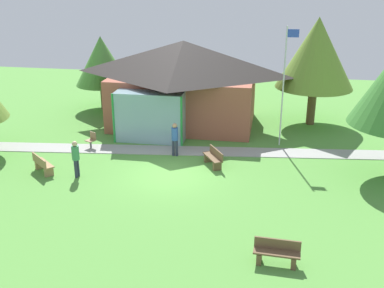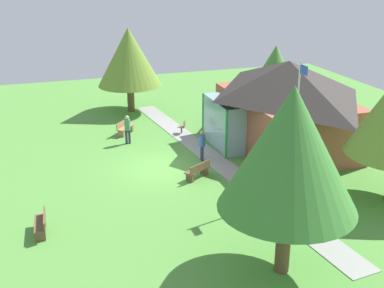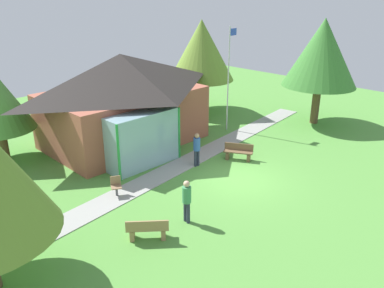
{
  "view_description": "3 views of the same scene",
  "coord_description": "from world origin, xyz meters",
  "px_view_note": "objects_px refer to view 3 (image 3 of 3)",
  "views": [
    {
      "loc": [
        4.4,
        -19.39,
        9.04
      ],
      "look_at": [
        0.82,
        1.23,
        1.14
      ],
      "focal_mm": 43.9,
      "sensor_mm": 36.0,
      "label": 1
    },
    {
      "loc": [
        23.02,
        -5.89,
        10.26
      ],
      "look_at": [
        -0.42,
        1.87,
        0.98
      ],
      "focal_mm": 45.87,
      "sensor_mm": 36.0,
      "label": 2
    },
    {
      "loc": [
        -13.09,
        -10.12,
        8.29
      ],
      "look_at": [
        -0.14,
        2.86,
        1.02
      ],
      "focal_mm": 36.66,
      "sensor_mm": 36.0,
      "label": 3
    }
  ],
  "objects_px": {
    "pavilion": "(123,98)",
    "bench_rear_near_path": "(238,152)",
    "visitor_strolling_lawn": "(187,198)",
    "visitor_on_path": "(197,147)",
    "tree_east_hedge": "(322,53)",
    "flagpole": "(229,75)",
    "bench_mid_left": "(148,230)",
    "patio_chair_west": "(116,187)",
    "tree_behind_pavilion_right": "(201,50)"
  },
  "relations": [
    {
      "from": "flagpole",
      "to": "bench_rear_near_path",
      "type": "relative_size",
      "value": 4.17
    },
    {
      "from": "flagpole",
      "to": "tree_east_hedge",
      "type": "xyz_separation_m",
      "value": [
        5.12,
        -3.21,
        1.12
      ]
    },
    {
      "from": "visitor_on_path",
      "to": "bench_mid_left",
      "type": "bearing_deg",
      "value": -145.68
    },
    {
      "from": "pavilion",
      "to": "patio_chair_west",
      "type": "bearing_deg",
      "value": -129.76
    },
    {
      "from": "bench_mid_left",
      "to": "patio_chair_west",
      "type": "bearing_deg",
      "value": 113.98
    },
    {
      "from": "bench_mid_left",
      "to": "visitor_strolling_lawn",
      "type": "distance_m",
      "value": 1.88
    },
    {
      "from": "visitor_strolling_lawn",
      "to": "visitor_on_path",
      "type": "height_order",
      "value": "same"
    },
    {
      "from": "visitor_on_path",
      "to": "tree_east_hedge",
      "type": "xyz_separation_m",
      "value": [
        10.4,
        -0.7,
        3.55
      ]
    },
    {
      "from": "patio_chair_west",
      "to": "flagpole",
      "type": "bearing_deg",
      "value": -138.75
    },
    {
      "from": "bench_rear_near_path",
      "to": "visitor_strolling_lawn",
      "type": "xyz_separation_m",
      "value": [
        -6.01,
        -2.33,
        0.62
      ]
    },
    {
      "from": "visitor_strolling_lawn",
      "to": "tree_behind_pavilion_right",
      "type": "bearing_deg",
      "value": 138.38
    },
    {
      "from": "visitor_strolling_lawn",
      "to": "tree_east_hedge",
      "type": "distance_m",
      "value": 14.97
    },
    {
      "from": "pavilion",
      "to": "tree_behind_pavilion_right",
      "type": "height_order",
      "value": "tree_behind_pavilion_right"
    },
    {
      "from": "pavilion",
      "to": "tree_east_hedge",
      "type": "distance_m",
      "value": 12.61
    },
    {
      "from": "visitor_on_path",
      "to": "flagpole",
      "type": "bearing_deg",
      "value": 30.8
    },
    {
      "from": "tree_behind_pavilion_right",
      "to": "patio_chair_west",
      "type": "bearing_deg",
      "value": -152.02
    },
    {
      "from": "flagpole",
      "to": "bench_rear_near_path",
      "type": "distance_m",
      "value": 5.61
    },
    {
      "from": "pavilion",
      "to": "bench_rear_near_path",
      "type": "xyz_separation_m",
      "value": [
        2.71,
        -6.09,
        -2.24
      ]
    },
    {
      "from": "bench_rear_near_path",
      "to": "patio_chair_west",
      "type": "relative_size",
      "value": 1.76
    },
    {
      "from": "bench_rear_near_path",
      "to": "visitor_on_path",
      "type": "xyz_separation_m",
      "value": [
        -2.11,
        0.96,
        0.62
      ]
    },
    {
      "from": "bench_rear_near_path",
      "to": "patio_chair_west",
      "type": "height_order",
      "value": "patio_chair_west"
    },
    {
      "from": "tree_behind_pavilion_right",
      "to": "bench_rear_near_path",
      "type": "bearing_deg",
      "value": -123.73
    },
    {
      "from": "bench_mid_left",
      "to": "visitor_strolling_lawn",
      "type": "xyz_separation_m",
      "value": [
        1.77,
        -0.17,
        0.62
      ]
    },
    {
      "from": "pavilion",
      "to": "bench_mid_left",
      "type": "xyz_separation_m",
      "value": [
        -5.06,
        -8.25,
        -2.24
      ]
    },
    {
      "from": "bench_mid_left",
      "to": "tree_behind_pavilion_right",
      "type": "bearing_deg",
      "value": 78.25
    },
    {
      "from": "tree_east_hedge",
      "to": "patio_chair_west",
      "type": "bearing_deg",
      "value": 176.11
    },
    {
      "from": "visitor_on_path",
      "to": "tree_east_hedge",
      "type": "bearing_deg",
      "value": 1.58
    },
    {
      "from": "flagpole",
      "to": "visitor_strolling_lawn",
      "type": "height_order",
      "value": "flagpole"
    },
    {
      "from": "patio_chair_west",
      "to": "visitor_on_path",
      "type": "height_order",
      "value": "visitor_on_path"
    },
    {
      "from": "pavilion",
      "to": "bench_rear_near_path",
      "type": "height_order",
      "value": "pavilion"
    },
    {
      "from": "visitor_on_path",
      "to": "tree_behind_pavilion_right",
      "type": "height_order",
      "value": "tree_behind_pavilion_right"
    },
    {
      "from": "tree_east_hedge",
      "to": "bench_mid_left",
      "type": "bearing_deg",
      "value": -171.42
    },
    {
      "from": "flagpole",
      "to": "patio_chair_west",
      "type": "distance_m",
      "value": 10.58
    },
    {
      "from": "bench_rear_near_path",
      "to": "visitor_on_path",
      "type": "relative_size",
      "value": 0.87
    },
    {
      "from": "patio_chair_west",
      "to": "tree_east_hedge",
      "type": "bearing_deg",
      "value": -155.11
    },
    {
      "from": "visitor_on_path",
      "to": "tree_behind_pavilion_right",
      "type": "xyz_separation_m",
      "value": [
        7.12,
        6.55,
        3.31
      ]
    },
    {
      "from": "tree_east_hedge",
      "to": "bench_rear_near_path",
      "type": "bearing_deg",
      "value": -178.22
    },
    {
      "from": "tree_behind_pavilion_right",
      "to": "visitor_strolling_lawn",
      "type": "bearing_deg",
      "value": -138.24
    },
    {
      "from": "tree_behind_pavilion_right",
      "to": "tree_east_hedge",
      "type": "relative_size",
      "value": 0.96
    },
    {
      "from": "tree_behind_pavilion_right",
      "to": "visitor_on_path",
      "type": "bearing_deg",
      "value": -137.4
    },
    {
      "from": "bench_rear_near_path",
      "to": "bench_mid_left",
      "type": "xyz_separation_m",
      "value": [
        -7.78,
        -2.17,
        0.0
      ]
    },
    {
      "from": "tree_behind_pavilion_right",
      "to": "bench_mid_left",
      "type": "bearing_deg",
      "value": -142.9
    },
    {
      "from": "pavilion",
      "to": "bench_rear_near_path",
      "type": "distance_m",
      "value": 7.03
    },
    {
      "from": "tree_east_hedge",
      "to": "visitor_on_path",
      "type": "bearing_deg",
      "value": 176.14
    },
    {
      "from": "flagpole",
      "to": "patio_chair_west",
      "type": "xyz_separation_m",
      "value": [
        -9.89,
        -2.19,
        -3.04
      ]
    },
    {
      "from": "flagpole",
      "to": "bench_rear_near_path",
      "type": "bearing_deg",
      "value": -132.53
    },
    {
      "from": "patio_chair_west",
      "to": "visitor_strolling_lawn",
      "type": "distance_m",
      "value": 3.73
    },
    {
      "from": "pavilion",
      "to": "bench_mid_left",
      "type": "relative_size",
      "value": 6.58
    },
    {
      "from": "bench_rear_near_path",
      "to": "tree_east_hedge",
      "type": "height_order",
      "value": "tree_east_hedge"
    },
    {
      "from": "pavilion",
      "to": "patio_chair_west",
      "type": "relative_size",
      "value": 10.86
    }
  ]
}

